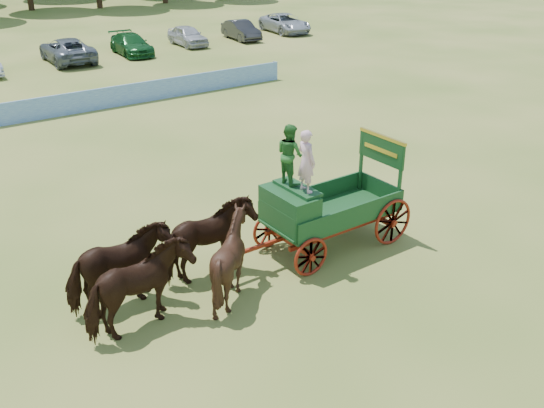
{
  "coord_description": "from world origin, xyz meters",
  "views": [
    {
      "loc": [
        -8.88,
        -10.87,
        8.52
      ],
      "look_at": [
        0.05,
        1.69,
        1.3
      ],
      "focal_mm": 40.0,
      "sensor_mm": 36.0,
      "label": 1
    }
  ],
  "objects": [
    {
      "name": "horse_lead_left",
      "position": [
        -4.69,
        0.14,
        1.06
      ],
      "size": [
        2.65,
        1.52,
        2.12
      ],
      "primitive_type": "imported",
      "rotation": [
        0.0,
        0.0,
        1.73
      ],
      "color": "black",
      "rests_on": "ground"
    },
    {
      "name": "horse_wheel_left",
      "position": [
        -2.29,
        0.14,
        1.06
      ],
      "size": [
        1.94,
        1.73,
        2.12
      ],
      "primitive_type": "imported",
      "rotation": [
        0.0,
        0.0,
        1.58
      ],
      "color": "black",
      "rests_on": "ground"
    },
    {
      "name": "sponsor_banner",
      "position": [
        -1.0,
        18.0,
        0.53
      ],
      "size": [
        26.0,
        0.08,
        1.05
      ],
      "primitive_type": "cube",
      "color": "#2053AD",
      "rests_on": "ground"
    },
    {
      "name": "ground",
      "position": [
        0.0,
        0.0,
        0.0
      ],
      "size": [
        160.0,
        160.0,
        0.0
      ],
      "primitive_type": "plane",
      "color": "#9D9247",
      "rests_on": "ground"
    },
    {
      "name": "horse_wheel_right",
      "position": [
        -2.29,
        1.24,
        1.06
      ],
      "size": [
        2.58,
        1.32,
        2.12
      ],
      "primitive_type": "imported",
      "rotation": [
        0.0,
        0.0,
        1.64
      ],
      "color": "black",
      "rests_on": "ground"
    },
    {
      "name": "horse_lead_right",
      "position": [
        -4.69,
        1.24,
        1.06
      ],
      "size": [
        2.52,
        1.17,
        2.12
      ],
      "primitive_type": "imported",
      "rotation": [
        0.0,
        0.0,
        1.58
      ],
      "color": "black",
      "rests_on": "ground"
    },
    {
      "name": "farm_dray",
      "position": [
        0.65,
        0.72,
        1.69
      ],
      "size": [
        6.0,
        2.0,
        3.81
      ],
      "color": "maroon",
      "rests_on": "ground"
    }
  ]
}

